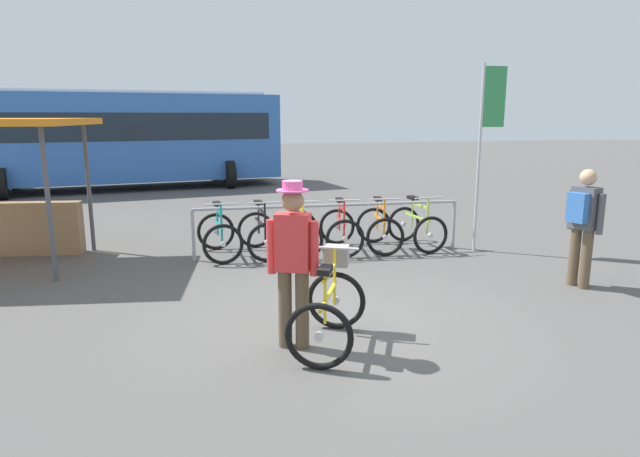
# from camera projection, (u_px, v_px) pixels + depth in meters

# --- Properties ---
(ground_plane) EXTENTS (80.00, 80.00, 0.00)m
(ground_plane) POSITION_uv_depth(u_px,v_px,m) (346.00, 322.00, 6.31)
(ground_plane) COLOR #514F4C
(bike_rack_rail) EXTENTS (4.61, 0.19, 0.88)m
(bike_rack_rail) POSITION_uv_depth(u_px,v_px,m) (329.00, 214.00, 9.25)
(bike_rack_rail) COLOR #99999E
(bike_rack_rail) RESTS_ON ground
(racked_bike_teal) EXTENTS (0.74, 1.15, 0.97)m
(racked_bike_teal) POSITION_uv_depth(u_px,v_px,m) (219.00, 235.00, 9.14)
(racked_bike_teal) COLOR black
(racked_bike_teal) RESTS_ON ground
(racked_bike_black) EXTENTS (0.74, 1.16, 0.98)m
(racked_bike_black) POSITION_uv_depth(u_px,v_px,m) (261.00, 234.00, 9.27)
(racked_bike_black) COLOR black
(racked_bike_black) RESTS_ON ground
(racked_bike_yellow) EXTENTS (0.79, 1.18, 0.97)m
(racked_bike_yellow) POSITION_uv_depth(u_px,v_px,m) (301.00, 232.00, 9.40)
(racked_bike_yellow) COLOR black
(racked_bike_yellow) RESTS_ON ground
(racked_bike_red) EXTENTS (0.79, 1.18, 0.97)m
(racked_bike_red) POSITION_uv_depth(u_px,v_px,m) (341.00, 230.00, 9.53)
(racked_bike_red) COLOR black
(racked_bike_red) RESTS_ON ground
(racked_bike_orange) EXTENTS (0.79, 1.18, 0.97)m
(racked_bike_orange) POSITION_uv_depth(u_px,v_px,m) (379.00, 229.00, 9.66)
(racked_bike_orange) COLOR black
(racked_bike_orange) RESTS_ON ground
(racked_bike_lime) EXTENTS (0.76, 1.15, 0.97)m
(racked_bike_lime) POSITION_uv_depth(u_px,v_px,m) (417.00, 227.00, 9.79)
(racked_bike_lime) COLOR black
(racked_bike_lime) RESTS_ON ground
(featured_bicycle) EXTENTS (1.03, 1.26, 0.97)m
(featured_bicycle) POSITION_uv_depth(u_px,v_px,m) (330.00, 303.00, 5.62)
(featured_bicycle) COLOR black
(featured_bicycle) RESTS_ON ground
(person_with_featured_bike) EXTENTS (0.49, 0.32, 1.72)m
(person_with_featured_bike) POSITION_uv_depth(u_px,v_px,m) (293.00, 258.00, 5.44)
(person_with_featured_bike) COLOR brown
(person_with_featured_bike) RESTS_ON ground
(pedestrian_with_backpack) EXTENTS (0.41, 0.51, 1.64)m
(pedestrian_with_backpack) POSITION_uv_depth(u_px,v_px,m) (583.00, 221.00, 7.42)
(pedestrian_with_backpack) COLOR brown
(pedestrian_with_backpack) RESTS_ON ground
(bus_distant) EXTENTS (10.28, 4.47, 3.08)m
(bus_distant) POSITION_uv_depth(u_px,v_px,m) (119.00, 134.00, 17.38)
(bus_distant) COLOR #3366B7
(bus_distant) RESTS_ON ground
(banner_flag) EXTENTS (0.45, 0.05, 3.20)m
(banner_flag) POSITION_uv_depth(u_px,v_px,m) (488.00, 122.00, 9.22)
(banner_flag) COLOR #B2B2B7
(banner_flag) RESTS_ON ground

